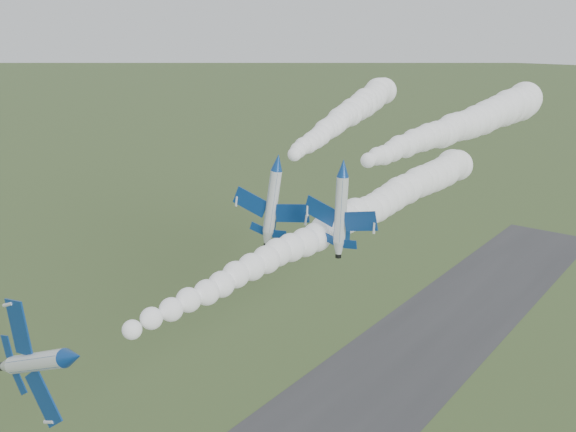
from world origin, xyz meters
name	(u,v)px	position (x,y,z in m)	size (l,w,h in m)	color
jet_lead	(72,357)	(4.81, -9.08, 34.83)	(5.00, 14.18, 10.87)	silver
smoke_trail_jet_lead	(342,222)	(6.31, 29.45, 36.98)	(5.01, 69.44, 5.01)	white
jet_pair_left	(277,162)	(-0.17, 24.73, 44.60)	(10.31, 12.16, 3.23)	silver
smoke_trail_jet_pair_left	(348,115)	(-8.38, 54.20, 46.40)	(5.26, 55.52, 5.26)	white
jet_pair_right	(343,168)	(9.99, 23.45, 45.48)	(9.71, 11.68, 2.89)	silver
smoke_trail_jet_pair_right	(462,125)	(11.58, 53.18, 46.78)	(5.83, 54.95, 5.83)	white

